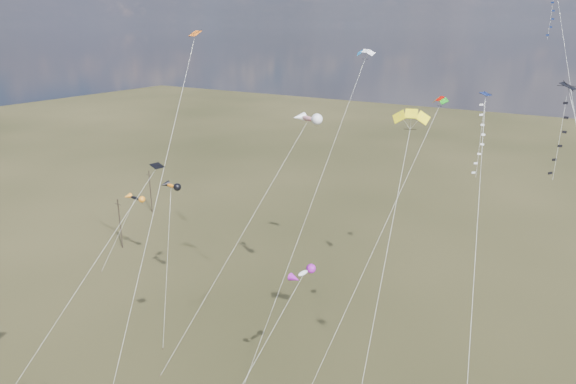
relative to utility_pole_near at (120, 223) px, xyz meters
The scene contains 14 objects.
utility_pole_near is the anchor object (origin of this frame).
utility_pole_far 16.12m from the utility_pole_near, 119.74° to the left, with size 1.40×0.20×8.00m.
diamond_black_high 66.49m from the utility_pole_near, 17.52° to the right, with size 14.05×21.35×30.25m.
diamond_navy_tall 62.81m from the utility_pole_near, ahead, with size 13.52×28.91×36.91m.
diamond_black_mid 40.13m from the utility_pole_near, 40.88° to the right, with size 11.13×13.20×22.86m.
diamond_navy_right 58.87m from the utility_pole_near, 12.85° to the right, with size 6.85×24.84×28.70m.
diamond_orange_center 41.91m from the utility_pole_near, 32.90° to the right, with size 3.15×18.04×32.74m.
parafoil_yellow 55.94m from the utility_pole_near, 15.28° to the right, with size 2.94×15.65×27.83m.
parafoil_blue_white 45.69m from the utility_pole_near, ahead, with size 2.78×22.26×30.96m.
parafoil_tricolor 50.94m from the utility_pole_near, ahead, with size 5.04×23.13×26.33m.
novelty_black_orange 9.77m from the utility_pole_near, 21.24° to the right, with size 4.87×5.40×10.80m.
novelty_orange_black 24.28m from the utility_pole_near, 22.59° to the right, with size 6.37×8.61×16.11m.
novelty_white_purple 45.75m from the utility_pole_near, 20.81° to the right, with size 4.82×9.91×14.10m.
novelty_redwhite_stripe 39.39m from the utility_pole_near, ahead, with size 8.56×19.09×24.44m.
Camera 1 is at (22.94, -18.96, 33.13)m, focal length 32.00 mm.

